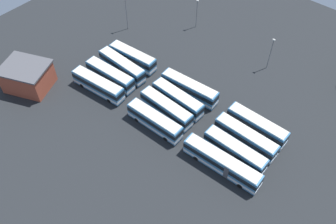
% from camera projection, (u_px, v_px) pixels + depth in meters
% --- Properties ---
extents(ground_plane, '(111.26, 111.26, 0.00)m').
position_uv_depth(ground_plane, '(173.00, 110.00, 74.25)').
color(ground_plane, black).
extents(bus_row0_slot0, '(12.10, 2.66, 3.60)m').
position_uv_depth(bus_row0_slot0, '(257.00, 126.00, 69.20)').
color(bus_row0_slot0, teal).
rests_on(bus_row0_slot0, ground_plane).
extents(bus_row0_slot1, '(12.47, 2.71, 3.60)m').
position_uv_depth(bus_row0_slot1, '(246.00, 137.00, 67.36)').
color(bus_row0_slot1, teal).
rests_on(bus_row0_slot1, ground_plane).
extents(bus_row0_slot2, '(12.16, 2.68, 3.60)m').
position_uv_depth(bus_row0_slot2, '(235.00, 151.00, 65.40)').
color(bus_row0_slot2, teal).
rests_on(bus_row0_slot2, ground_plane).
extents(bus_row0_slot3, '(14.93, 3.25, 3.60)m').
position_uv_depth(bus_row0_slot3, '(222.00, 163.00, 63.72)').
color(bus_row0_slot3, teal).
rests_on(bus_row0_slot3, ground_plane).
extents(bus_row1_slot0, '(12.88, 3.50, 3.60)m').
position_uv_depth(bus_row1_slot0, '(189.00, 88.00, 75.68)').
color(bus_row1_slot0, teal).
rests_on(bus_row1_slot0, ground_plane).
extents(bus_row1_slot1, '(11.85, 3.00, 3.60)m').
position_uv_depth(bus_row1_slot1, '(178.00, 99.00, 73.70)').
color(bus_row1_slot1, teal).
rests_on(bus_row1_slot1, ground_plane).
extents(bus_row1_slot2, '(11.97, 2.99, 3.60)m').
position_uv_depth(bus_row1_slot2, '(166.00, 109.00, 72.04)').
color(bus_row1_slot2, teal).
rests_on(bus_row1_slot2, ground_plane).
extents(bus_row1_slot3, '(12.02, 2.81, 3.60)m').
position_uv_depth(bus_row1_slot3, '(155.00, 121.00, 69.96)').
color(bus_row1_slot3, teal).
rests_on(bus_row1_slot3, ground_plane).
extents(bus_row2_slot0, '(11.80, 3.46, 3.60)m').
position_uv_depth(bus_row2_slot0, '(133.00, 57.00, 82.07)').
color(bus_row2_slot0, teal).
rests_on(bus_row2_slot0, ground_plane).
extents(bus_row2_slot1, '(12.43, 3.06, 3.60)m').
position_uv_depth(bus_row2_slot1, '(122.00, 66.00, 80.20)').
color(bus_row2_slot1, teal).
rests_on(bus_row2_slot1, ground_plane).
extents(bus_row2_slot2, '(12.05, 3.17, 3.60)m').
position_uv_depth(bus_row2_slot2, '(110.00, 75.00, 78.25)').
color(bus_row2_slot2, teal).
rests_on(bus_row2_slot2, ground_plane).
extents(bus_row2_slot3, '(12.53, 3.75, 3.60)m').
position_uv_depth(bus_row2_slot3, '(98.00, 85.00, 76.32)').
color(bus_row2_slot3, teal).
rests_on(bus_row2_slot3, ground_plane).
extents(depot_building, '(11.68, 10.80, 5.55)m').
position_uv_depth(depot_building, '(27.00, 76.00, 76.74)').
color(depot_building, '#99422D').
rests_on(depot_building, ground_plane).
extents(lamp_post_far_corner, '(0.56, 0.28, 7.99)m').
position_uv_depth(lamp_post_far_corner, '(271.00, 53.00, 79.29)').
color(lamp_post_far_corner, slate).
rests_on(lamp_post_far_corner, ground_plane).
extents(lamp_post_mid_lot, '(0.56, 0.28, 7.63)m').
position_uv_depth(lamp_post_mid_lot, '(197.00, 12.00, 89.52)').
color(lamp_post_mid_lot, slate).
rests_on(lamp_post_mid_lot, ground_plane).
extents(lamp_post_by_building, '(0.56, 0.28, 9.75)m').
position_uv_depth(lamp_post_by_building, '(126.00, 10.00, 88.20)').
color(lamp_post_by_building, slate).
rests_on(lamp_post_by_building, ground_plane).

